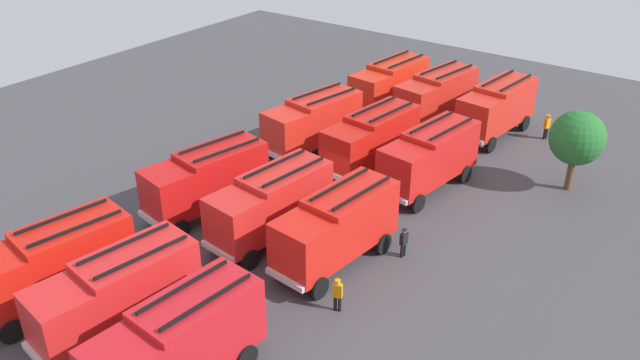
{
  "coord_description": "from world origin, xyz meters",
  "views": [
    {
      "loc": [
        26.84,
        19.49,
        19.17
      ],
      "look_at": [
        0.0,
        0.0,
        1.4
      ],
      "focal_mm": 36.68,
      "sensor_mm": 36.0,
      "label": 1
    }
  ],
  "objects_px": {
    "fire_truck_6": "(271,203)",
    "tree_0": "(577,138)",
    "fire_truck_4": "(436,95)",
    "firefighter_3": "(404,241)",
    "fire_truck_0": "(389,83)",
    "traffic_cone_1": "(252,306)",
    "fire_truck_3": "(53,262)",
    "fire_truck_1": "(313,121)",
    "fire_truck_9": "(429,156)",
    "fire_truck_10": "(336,226)",
    "fire_truck_2": "(206,179)",
    "fire_truck_8": "(497,107)",
    "firefighter_2": "(338,294)",
    "fire_truck_11": "(177,342)",
    "firefighter_4": "(547,126)",
    "traffic_cone_0": "(142,260)",
    "fire_truck_7": "(116,293)",
    "firefighter_0": "(394,215)"
  },
  "relations": [
    {
      "from": "fire_truck_11",
      "to": "firefighter_0",
      "type": "relative_size",
      "value": 4.55
    },
    {
      "from": "fire_truck_6",
      "to": "tree_0",
      "type": "height_order",
      "value": "tree_0"
    },
    {
      "from": "fire_truck_0",
      "to": "firefighter_2",
      "type": "bearing_deg",
      "value": 31.56
    },
    {
      "from": "fire_truck_11",
      "to": "firefighter_4",
      "type": "bearing_deg",
      "value": 178.55
    },
    {
      "from": "fire_truck_8",
      "to": "firefighter_2",
      "type": "relative_size",
      "value": 4.38
    },
    {
      "from": "fire_truck_9",
      "to": "fire_truck_10",
      "type": "relative_size",
      "value": 1.01
    },
    {
      "from": "fire_truck_8",
      "to": "tree_0",
      "type": "xyz_separation_m",
      "value": [
        4.9,
        6.82,
        1.21
      ]
    },
    {
      "from": "fire_truck_9",
      "to": "firefighter_2",
      "type": "height_order",
      "value": "fire_truck_9"
    },
    {
      "from": "fire_truck_4",
      "to": "firefighter_3",
      "type": "relative_size",
      "value": 4.62
    },
    {
      "from": "fire_truck_9",
      "to": "firefighter_0",
      "type": "height_order",
      "value": "fire_truck_9"
    },
    {
      "from": "fire_truck_8",
      "to": "fire_truck_2",
      "type": "bearing_deg",
      "value": -17.95
    },
    {
      "from": "fire_truck_8",
      "to": "firefighter_2",
      "type": "xyz_separation_m",
      "value": [
        22.44,
        2.0,
        -1.21
      ]
    },
    {
      "from": "fire_truck_7",
      "to": "traffic_cone_1",
      "type": "relative_size",
      "value": 10.24
    },
    {
      "from": "fire_truck_4",
      "to": "fire_truck_0",
      "type": "bearing_deg",
      "value": -81.48
    },
    {
      "from": "fire_truck_3",
      "to": "tree_0",
      "type": "bearing_deg",
      "value": 158.08
    },
    {
      "from": "fire_truck_4",
      "to": "firefighter_0",
      "type": "bearing_deg",
      "value": 28.38
    },
    {
      "from": "firefighter_4",
      "to": "tree_0",
      "type": "relative_size",
      "value": 0.36
    },
    {
      "from": "fire_truck_1",
      "to": "fire_truck_11",
      "type": "xyz_separation_m",
      "value": [
        20.07,
        8.5,
        0.0
      ]
    },
    {
      "from": "fire_truck_7",
      "to": "fire_truck_9",
      "type": "relative_size",
      "value": 1.0
    },
    {
      "from": "fire_truck_6",
      "to": "traffic_cone_0",
      "type": "distance_m",
      "value": 7.01
    },
    {
      "from": "fire_truck_9",
      "to": "fire_truck_10",
      "type": "distance_m",
      "value": 9.59
    },
    {
      "from": "fire_truck_4",
      "to": "traffic_cone_1",
      "type": "relative_size",
      "value": 10.25
    },
    {
      "from": "fire_truck_2",
      "to": "fire_truck_4",
      "type": "distance_m",
      "value": 19.75
    },
    {
      "from": "fire_truck_7",
      "to": "traffic_cone_1",
      "type": "xyz_separation_m",
      "value": [
        -4.28,
        3.61,
        -1.79
      ]
    },
    {
      "from": "traffic_cone_1",
      "to": "firefighter_0",
      "type": "bearing_deg",
      "value": 170.69
    },
    {
      "from": "fire_truck_3",
      "to": "firefighter_0",
      "type": "relative_size",
      "value": 4.63
    },
    {
      "from": "fire_truck_9",
      "to": "fire_truck_10",
      "type": "bearing_deg",
      "value": 7.33
    },
    {
      "from": "fire_truck_2",
      "to": "firefighter_4",
      "type": "height_order",
      "value": "fire_truck_2"
    },
    {
      "from": "fire_truck_1",
      "to": "traffic_cone_1",
      "type": "height_order",
      "value": "fire_truck_1"
    },
    {
      "from": "fire_truck_0",
      "to": "fire_truck_11",
      "type": "xyz_separation_m",
      "value": [
        29.41,
        8.14,
        0.0
      ]
    },
    {
      "from": "fire_truck_1",
      "to": "fire_truck_6",
      "type": "relative_size",
      "value": 1.01
    },
    {
      "from": "fire_truck_4",
      "to": "firefighter_2",
      "type": "height_order",
      "value": "fire_truck_4"
    },
    {
      "from": "fire_truck_0",
      "to": "traffic_cone_1",
      "type": "height_order",
      "value": "fire_truck_0"
    },
    {
      "from": "fire_truck_2",
      "to": "tree_0",
      "type": "bearing_deg",
      "value": 144.51
    },
    {
      "from": "fire_truck_3",
      "to": "firefighter_2",
      "type": "xyz_separation_m",
      "value": [
        -6.92,
        10.69,
        -1.21
      ]
    },
    {
      "from": "fire_truck_6",
      "to": "firefighter_2",
      "type": "xyz_separation_m",
      "value": [
        2.86,
        6.2,
        -1.21
      ]
    },
    {
      "from": "traffic_cone_0",
      "to": "firefighter_4",
      "type": "bearing_deg",
      "value": 157.57
    },
    {
      "from": "fire_truck_2",
      "to": "tree_0",
      "type": "relative_size",
      "value": 1.51
    },
    {
      "from": "fire_truck_9",
      "to": "traffic_cone_0",
      "type": "bearing_deg",
      "value": -18.91
    },
    {
      "from": "fire_truck_0",
      "to": "firefighter_3",
      "type": "xyz_separation_m",
      "value": [
        16.69,
        10.78,
        -1.25
      ]
    },
    {
      "from": "fire_truck_3",
      "to": "tree_0",
      "type": "relative_size",
      "value": 1.5
    },
    {
      "from": "fire_truck_7",
      "to": "firefighter_4",
      "type": "bearing_deg",
      "value": 174.62
    },
    {
      "from": "fire_truck_8",
      "to": "fire_truck_3",
      "type": "bearing_deg",
      "value": -10.23
    },
    {
      "from": "fire_truck_10",
      "to": "fire_truck_11",
      "type": "height_order",
      "value": "same"
    },
    {
      "from": "fire_truck_0",
      "to": "fire_truck_6",
      "type": "distance_m",
      "value": 19.78
    },
    {
      "from": "firefighter_3",
      "to": "traffic_cone_1",
      "type": "bearing_deg",
      "value": -104.78
    },
    {
      "from": "firefighter_3",
      "to": "firefighter_0",
      "type": "bearing_deg",
      "value": 139.33
    },
    {
      "from": "firefighter_4",
      "to": "traffic_cone_0",
      "type": "bearing_deg",
      "value": -92.45
    },
    {
      "from": "tree_0",
      "to": "traffic_cone_0",
      "type": "distance_m",
      "value": 25.3
    },
    {
      "from": "firefighter_3",
      "to": "traffic_cone_0",
      "type": "xyz_separation_m",
      "value": [
        8.32,
        -10.12,
        -0.57
      ]
    }
  ]
}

